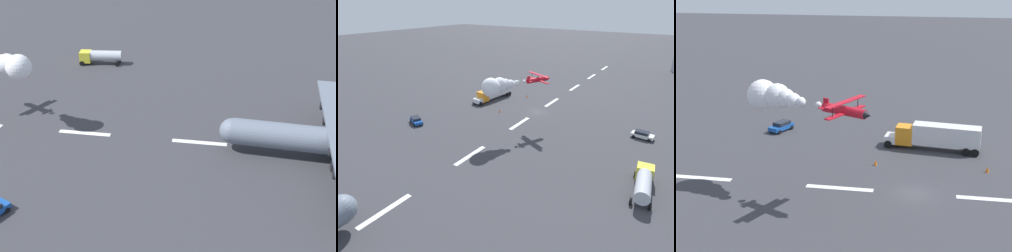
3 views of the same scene
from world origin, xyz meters
The scene contains 6 objects.
runway_stripe_5 centered at (26.14, 0.00, 0.01)m, with size 8.00×0.90×0.01m, color white.
runway_stripe_6 centered at (43.57, 0.00, 0.01)m, with size 8.00×0.90×0.01m, color white.
cargo_transport_plane centered at (61.04, -1.87, 3.20)m, with size 29.71×32.53×10.86m.
stunt_biplane_red centered at (15.99, -0.28, 10.62)m, with size 15.38×9.57×3.62m.
fuel_tanker_truck centered at (20.38, 27.78, 1.74)m, with size 8.82×3.56×2.90m.
airport_staff_sedan centered at (1.44, 24.69, 0.81)m, with size 2.23×4.31×1.52m.
Camera 1 is at (47.36, -53.69, 33.29)m, focal length 46.21 mm.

